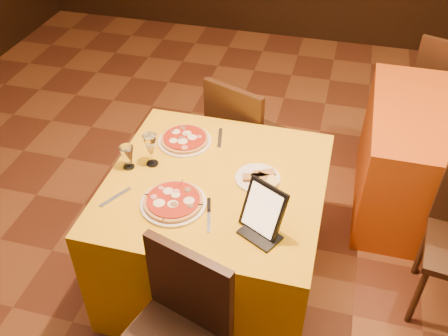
% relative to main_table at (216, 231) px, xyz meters
% --- Properties ---
extents(floor, '(6.00, 7.00, 0.01)m').
position_rel_main_table_xyz_m(floor, '(0.06, -0.09, -0.38)').
color(floor, '#5E2D19').
rests_on(floor, ground).
extents(main_table, '(1.10, 1.10, 0.75)m').
position_rel_main_table_xyz_m(main_table, '(0.00, 0.00, 0.00)').
color(main_table, '#E3A80E').
rests_on(main_table, floor).
extents(chair_main_far, '(0.59, 0.59, 0.91)m').
position_rel_main_table_xyz_m(chair_main_far, '(-0.00, 0.83, 0.08)').
color(chair_main_far, black).
rests_on(chair_main_far, floor).
extents(chair_side_far, '(0.62, 0.62, 0.91)m').
position_rel_main_table_xyz_m(chair_side_far, '(1.31, 1.80, 0.08)').
color(chair_side_far, black).
rests_on(chair_side_far, floor).
extents(pizza_near, '(0.32, 0.32, 0.03)m').
position_rel_main_table_xyz_m(pizza_near, '(-0.15, -0.22, 0.39)').
color(pizza_near, white).
rests_on(pizza_near, main_table).
extents(pizza_far, '(0.30, 0.30, 0.03)m').
position_rel_main_table_xyz_m(pizza_far, '(-0.25, 0.27, 0.39)').
color(pizza_far, white).
rests_on(pizza_far, main_table).
extents(cutlet_dish, '(0.23, 0.23, 0.03)m').
position_rel_main_table_xyz_m(cutlet_dish, '(0.21, 0.06, 0.39)').
color(cutlet_dish, white).
rests_on(cutlet_dish, main_table).
extents(wine_glass, '(0.09, 0.09, 0.19)m').
position_rel_main_table_xyz_m(wine_glass, '(-0.36, 0.05, 0.47)').
color(wine_glass, '#FEEF90').
rests_on(wine_glass, main_table).
extents(water_glass, '(0.07, 0.07, 0.13)m').
position_rel_main_table_xyz_m(water_glass, '(-0.47, -0.01, 0.44)').
color(water_glass, white).
rests_on(water_glass, main_table).
extents(tablet, '(0.23, 0.18, 0.24)m').
position_rel_main_table_xyz_m(tablet, '(0.29, -0.27, 0.49)').
color(tablet, black).
rests_on(tablet, main_table).
extents(knife, '(0.07, 0.18, 0.01)m').
position_rel_main_table_xyz_m(knife, '(0.04, -0.27, 0.38)').
color(knife, '#BBBAC2').
rests_on(knife, main_table).
extents(fork_near, '(0.11, 0.17, 0.01)m').
position_rel_main_table_xyz_m(fork_near, '(-0.44, -0.25, 0.38)').
color(fork_near, silver).
rests_on(fork_near, main_table).
extents(fork_far, '(0.06, 0.18, 0.01)m').
position_rel_main_table_xyz_m(fork_far, '(-0.07, 0.36, 0.38)').
color(fork_far, silver).
rests_on(fork_far, main_table).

